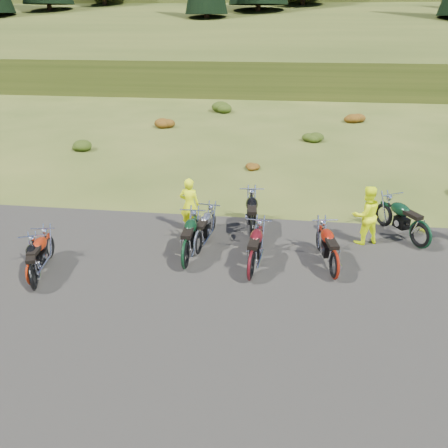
# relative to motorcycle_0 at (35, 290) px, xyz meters

# --- Properties ---
(ground) EXTENTS (300.00, 300.00, 0.00)m
(ground) POSITION_rel_motorcycle_0_xyz_m (4.90, 0.85, 0.00)
(ground) COLOR #354717
(ground) RESTS_ON ground
(gravel_pad) EXTENTS (20.00, 12.00, 0.04)m
(gravel_pad) POSITION_rel_motorcycle_0_xyz_m (4.90, -1.15, 0.00)
(gravel_pad) COLOR black
(gravel_pad) RESTS_ON ground
(hill_slope) EXTENTS (300.00, 45.97, 9.37)m
(hill_slope) POSITION_rel_motorcycle_0_xyz_m (4.90, 50.85, 0.00)
(hill_slope) COLOR #2F3C14
(hill_slope) RESTS_ON ground
(hill_plateau) EXTENTS (300.00, 90.00, 9.17)m
(hill_plateau) POSITION_rel_motorcycle_0_xyz_m (4.90, 110.85, 0.00)
(hill_plateau) COLOR #2F3C14
(hill_plateau) RESTS_ON ground
(shrub_1) EXTENTS (1.03, 1.03, 0.61)m
(shrub_1) POSITION_rel_motorcycle_0_xyz_m (-4.20, 12.15, 0.31)
(shrub_1) COLOR #1E370D
(shrub_1) RESTS_ON ground
(shrub_2) EXTENTS (1.30, 1.30, 0.77)m
(shrub_2) POSITION_rel_motorcycle_0_xyz_m (-1.30, 17.45, 0.38)
(shrub_2) COLOR #6F2E0D
(shrub_2) RESTS_ON ground
(shrub_3) EXTENTS (1.56, 1.56, 0.92)m
(shrub_3) POSITION_rel_motorcycle_0_xyz_m (1.60, 22.75, 0.46)
(shrub_3) COLOR #1E370D
(shrub_3) RESTS_ON ground
(shrub_4) EXTENTS (0.77, 0.77, 0.45)m
(shrub_4) POSITION_rel_motorcycle_0_xyz_m (4.50, 10.05, 0.23)
(shrub_4) COLOR #6F2E0D
(shrub_4) RESTS_ON ground
(shrub_5) EXTENTS (1.03, 1.03, 0.61)m
(shrub_5) POSITION_rel_motorcycle_0_xyz_m (7.40, 15.35, 0.31)
(shrub_5) COLOR #1E370D
(shrub_5) RESTS_ON ground
(shrub_6) EXTENTS (1.30, 1.30, 0.77)m
(shrub_6) POSITION_rel_motorcycle_0_xyz_m (10.30, 20.65, 0.38)
(shrub_6) COLOR #6F2E0D
(shrub_6) RESTS_ON ground
(motorcycle_0) EXTENTS (1.37, 1.94, 0.97)m
(motorcycle_0) POSITION_rel_motorcycle_0_xyz_m (0.00, 0.00, 0.00)
(motorcycle_0) COLOR black
(motorcycle_0) RESTS_ON ground
(motorcycle_1) EXTENTS (0.96, 2.02, 1.02)m
(motorcycle_1) POSITION_rel_motorcycle_0_xyz_m (-0.15, 0.24, 0.00)
(motorcycle_1) COLOR maroon
(motorcycle_1) RESTS_ON ground
(motorcycle_2) EXTENTS (0.79, 2.23, 1.16)m
(motorcycle_2) POSITION_rel_motorcycle_0_xyz_m (3.41, 1.45, 0.00)
(motorcycle_2) COLOR black
(motorcycle_2) RESTS_ON ground
(motorcycle_3) EXTENTS (0.93, 2.11, 1.07)m
(motorcycle_3) POSITION_rel_motorcycle_0_xyz_m (3.60, 2.21, 0.00)
(motorcycle_3) COLOR #98999C
(motorcycle_3) RESTS_ON ground
(motorcycle_4) EXTENTS (0.91, 2.21, 1.13)m
(motorcycle_4) POSITION_rel_motorcycle_0_xyz_m (5.13, 1.12, 0.00)
(motorcycle_4) COLOR #460B10
(motorcycle_4) RESTS_ON ground
(motorcycle_5) EXTENTS (0.98, 2.40, 1.23)m
(motorcycle_5) POSITION_rel_motorcycle_0_xyz_m (5.02, 3.09, 0.00)
(motorcycle_5) COLOR black
(motorcycle_5) RESTS_ON ground
(motorcycle_6) EXTENTS (1.05, 2.19, 1.10)m
(motorcycle_6) POSITION_rel_motorcycle_0_xyz_m (7.19, 1.44, 0.00)
(motorcycle_6) COLOR maroon
(motorcycle_6) RESTS_ON ground
(motorcycle_7) EXTENTS (1.78, 2.38, 1.20)m
(motorcycle_7) POSITION_rel_motorcycle_0_xyz_m (9.76, 3.41, 0.00)
(motorcycle_7) COLOR black
(motorcycle_7) RESTS_ON ground
(person_middle) EXTENTS (0.66, 0.48, 1.69)m
(person_middle) POSITION_rel_motorcycle_0_xyz_m (3.09, 3.68, 0.84)
(person_middle) COLOR #E5F90D
(person_middle) RESTS_ON ground
(person_right_a) EXTENTS (1.03, 0.93, 1.73)m
(person_right_a) POSITION_rel_motorcycle_0_xyz_m (8.22, 3.54, 0.87)
(person_right_a) COLOR #E5F90D
(person_right_a) RESTS_ON ground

